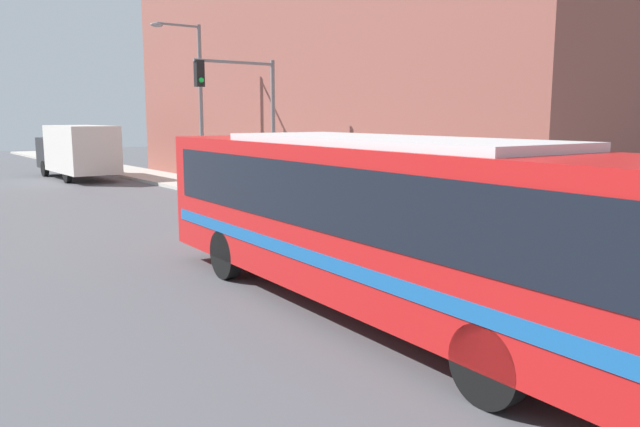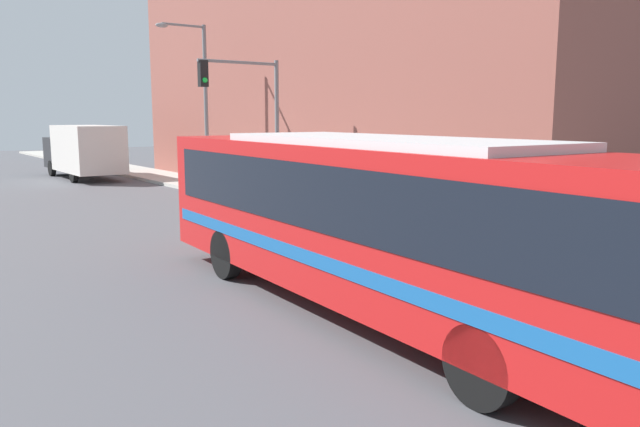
{
  "view_description": "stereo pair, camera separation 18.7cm",
  "coord_description": "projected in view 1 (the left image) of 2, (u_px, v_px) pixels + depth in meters",
  "views": [
    {
      "loc": [
        -7.69,
        -8.64,
        3.42
      ],
      "look_at": [
        0.41,
        2.02,
        1.33
      ],
      "focal_mm": 35.0,
      "sensor_mm": 36.0,
      "label": 1
    },
    {
      "loc": [
        -7.54,
        -8.75,
        3.42
      ],
      "look_at": [
        0.41,
        2.02,
        1.33
      ],
      "focal_mm": 35.0,
      "sensor_mm": 36.0,
      "label": 2
    }
  ],
  "objects": [
    {
      "name": "street_lamp",
      "position": [
        195.0,
        93.0,
        27.99
      ],
      "size": [
        2.34,
        0.28,
        7.29
      ],
      "color": "slate",
      "rests_on": "sidewalk"
    },
    {
      "name": "city_bus",
      "position": [
        380.0,
        214.0,
        10.52
      ],
      "size": [
        3.16,
        12.33,
        3.08
      ],
      "rotation": [
        0.0,
        0.0,
        -0.06
      ],
      "color": "red",
      "rests_on": "ground_plane"
    },
    {
      "name": "fire_hydrant",
      "position": [
        383.0,
        212.0,
        18.85
      ],
      "size": [
        0.24,
        0.32,
        0.78
      ],
      "color": "gold",
      "rests_on": "sidewalk"
    },
    {
      "name": "delivery_truck",
      "position": [
        77.0,
        150.0,
        34.07
      ],
      "size": [
        2.49,
        7.69,
        2.92
      ],
      "color": "silver",
      "rests_on": "ground_plane"
    },
    {
      "name": "sidewalk",
      "position": [
        190.0,
        184.0,
        31.18
      ],
      "size": [
        2.83,
        70.0,
        0.16
      ],
      "color": "#B7B2A8",
      "rests_on": "ground_plane"
    },
    {
      "name": "ground_plane",
      "position": [
        367.0,
        297.0,
        11.92
      ],
      "size": [
        120.0,
        120.0,
        0.0
      ],
      "primitive_type": "plane",
      "color": "#515156"
    },
    {
      "name": "building_facade",
      "position": [
        321.0,
        56.0,
        28.91
      ],
      "size": [
        6.0,
        27.94,
        12.36
      ],
      "color": "brown",
      "rests_on": "ground_plane"
    },
    {
      "name": "traffic_light_pole",
      "position": [
        247.0,
        105.0,
        22.71
      ],
      "size": [
        3.28,
        0.35,
        5.31
      ],
      "color": "slate",
      "rests_on": "sidewalk"
    }
  ]
}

